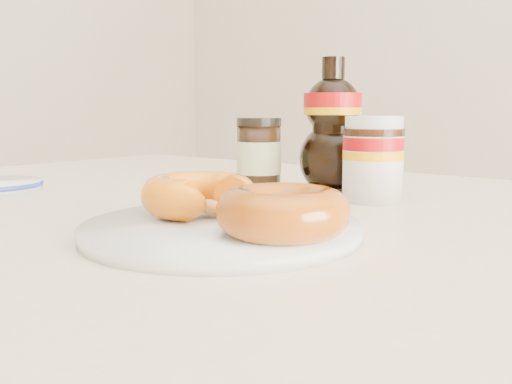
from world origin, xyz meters
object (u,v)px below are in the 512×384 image
Objects in this scene: donut_bitten at (199,195)px; nutella_jar at (373,156)px; dark_jar at (259,155)px; dining_table at (264,274)px; plate at (221,229)px; syrup_bottle at (332,125)px; donut_whole at (283,212)px.

donut_bitten is 0.26m from nutella_jar.
dark_jar is at bearing 96.66° from donut_bitten.
nutella_jar is at bearing 1.27° from dark_jar.
plate is at bearing -65.17° from dining_table.
nutella_jar is at bearing 52.93° from dining_table.
plate is (0.07, -0.15, 0.09)m from dining_table.
syrup_bottle reaches higher than nutella_jar.
dining_table is 0.18m from donut_bitten.
nutella_jar is at bearing 102.44° from donut_whole.
syrup_bottle is at bearing 76.45° from donut_bitten.
dining_table is 7.58× the size of syrup_bottle.
dining_table is at bearing -88.53° from syrup_bottle.
nutella_jar is at bearing -28.36° from syrup_bottle.
dining_table is 0.24m from syrup_bottle.
donut_whole is at bearing -48.41° from dark_jar.
dark_jar is (-0.09, 0.11, 0.13)m from dining_table.
dining_table is at bearing 81.58° from donut_bitten.
donut_bitten is at bearing -78.93° from dining_table.
syrup_bottle is (-0.09, 0.05, 0.04)m from nutella_jar.
donut_whole is at bearing -65.07° from syrup_bottle.
nutella_jar is (0.08, 0.11, 0.14)m from dining_table.
plate is 0.31m from dark_jar.
donut_whole is (0.07, -0.01, 0.03)m from plate.
dining_table is 0.19m from plate.
donut_whole is at bearing -47.92° from dining_table.
syrup_bottle is at bearing 114.93° from donut_whole.
dark_jar reaches higher than donut_bitten.
dark_jar is (-0.18, -0.00, -0.01)m from nutella_jar.
nutella_jar reaches higher than plate.
syrup_bottle reaches higher than dark_jar.
donut_bitten is at bearing 159.10° from plate.
plate is 0.33m from syrup_bottle.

